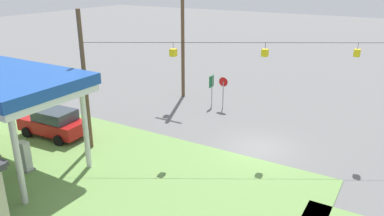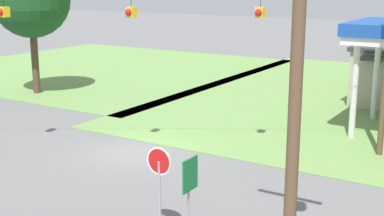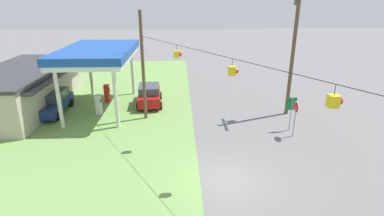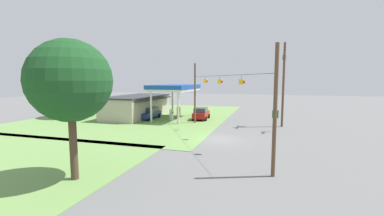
{
  "view_description": "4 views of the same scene",
  "coord_description": "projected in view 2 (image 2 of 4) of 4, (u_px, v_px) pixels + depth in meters",
  "views": [
    {
      "loc": [
        -6.85,
        19.3,
        9.75
      ],
      "look_at": [
        3.94,
        1.13,
        2.16
      ],
      "focal_mm": 35.0,
      "sensor_mm": 36.0,
      "label": 1
    },
    {
      "loc": [
        13.06,
        -16.56,
        6.92
      ],
      "look_at": [
        2.35,
        0.67,
        2.07
      ],
      "focal_mm": 50.0,
      "sensor_mm": 36.0,
      "label": 2
    },
    {
      "loc": [
        -13.07,
        2.36,
        8.79
      ],
      "look_at": [
        5.0,
        1.57,
        2.13
      ],
      "focal_mm": 28.0,
      "sensor_mm": 36.0,
      "label": 3
    },
    {
      "loc": [
        -24.57,
        -4.67,
        5.9
      ],
      "look_at": [
        2.63,
        3.6,
        2.74
      ],
      "focal_mm": 24.0,
      "sensor_mm": 36.0,
      "label": 4
    }
  ],
  "objects": [
    {
      "name": "ground_plane",
      "position": [
        135.0,
        153.0,
        21.99
      ],
      "size": [
        160.0,
        160.0,
        0.0
      ],
      "primitive_type": "plane",
      "color": "slate"
    },
    {
      "name": "grass_verge_opposite_corner",
      "position": [
        100.0,
        68.0,
        43.42
      ],
      "size": [
        24.0,
        24.0,
        0.04
      ],
      "primitive_type": "cube",
      "color": "#6B934C",
      "rests_on": "ground"
    },
    {
      "name": "stop_sign_roadside",
      "position": [
        159.0,
        171.0,
        14.68
      ],
      "size": [
        0.8,
        0.08,
        2.5
      ],
      "rotation": [
        0.0,
        0.0,
        3.14
      ],
      "color": "#99999E",
      "rests_on": "ground"
    },
    {
      "name": "route_sign",
      "position": [
        190.0,
        183.0,
        14.09
      ],
      "size": [
        0.1,
        0.7,
        2.4
      ],
      "color": "gray",
      "rests_on": "ground"
    },
    {
      "name": "utility_pole_main",
      "position": [
        300.0,
        37.0,
        10.76
      ],
      "size": [
        2.2,
        0.44,
        10.41
      ],
      "color": "brown",
      "rests_on": "ground"
    },
    {
      "name": "signal_span_gantry",
      "position": [
        132.0,
        48.0,
        20.98
      ],
      "size": [
        17.47,
        10.24,
        8.04
      ],
      "color": "brown",
      "rests_on": "ground"
    }
  ]
}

